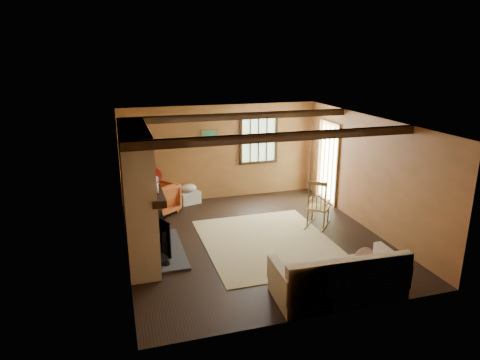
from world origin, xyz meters
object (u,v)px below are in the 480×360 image
object	(u,v)px
sofa	(339,280)
laundry_basket	(189,197)
armchair	(158,199)
fireplace	(139,199)
rocking_chair	(318,207)

from	to	relation	value
sofa	laundry_basket	world-z (taller)	sofa
armchair	laundry_basket	bearing A→B (deg)	175.42
sofa	fireplace	bearing A→B (deg)	141.95
sofa	armchair	distance (m)	4.96
fireplace	laundry_basket	distance (m)	3.03
rocking_chair	sofa	bearing A→B (deg)	111.83
fireplace	sofa	size ratio (longest dim) A/B	1.18
fireplace	rocking_chair	size ratio (longest dim) A/B	2.28
laundry_basket	sofa	bearing A→B (deg)	-73.60
rocking_chair	armchair	bearing A→B (deg)	13.47
sofa	armchair	xyz separation A→B (m)	(-2.27, 4.41, 0.07)
fireplace	rocking_chair	distance (m)	3.82
sofa	laundry_basket	distance (m)	5.14
laundry_basket	rocking_chair	bearing A→B (deg)	-43.05
rocking_chair	armchair	xyz separation A→B (m)	(-3.24, 1.74, -0.08)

